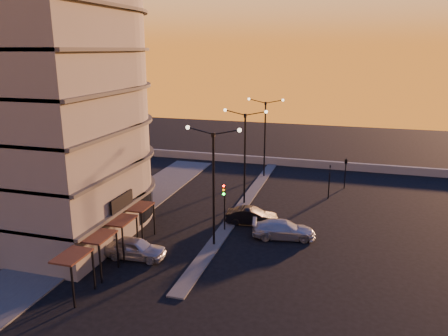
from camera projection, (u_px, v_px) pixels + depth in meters
ground at (214, 245)px, 34.56m from camera, size 120.00×120.00×0.00m
sidewalk_west at (121, 213)px, 41.11m from camera, size 5.00×40.00×0.12m
median at (244, 203)px, 43.80m from camera, size 1.20×36.00×0.12m
parapet at (288, 162)px, 57.94m from camera, size 44.00×0.50×1.00m
building at (48, 89)px, 35.26m from camera, size 14.35×17.08×25.00m
streetlamp_near at (214, 178)px, 33.09m from camera, size 4.32×0.32×9.51m
streetlamp_mid at (245, 150)px, 42.34m from camera, size 4.32×0.32×9.51m
streetlamp_far at (265, 131)px, 51.59m from camera, size 4.32×0.32×9.51m
traffic_light_main at (224, 199)px, 36.46m from camera, size 0.28×0.44×4.25m
signal_east_a at (329, 181)px, 44.83m from camera, size 0.13×0.16×3.60m
signal_east_b at (346, 162)px, 47.81m from camera, size 0.42×1.99×3.60m
car_hatchback at (135, 248)px, 32.28m from camera, size 4.70×2.10×1.57m
car_sedan at (252, 216)px, 38.57m from camera, size 4.65×2.07×1.48m
car_wagon at (284, 229)px, 35.75m from camera, size 5.43×3.00×1.49m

